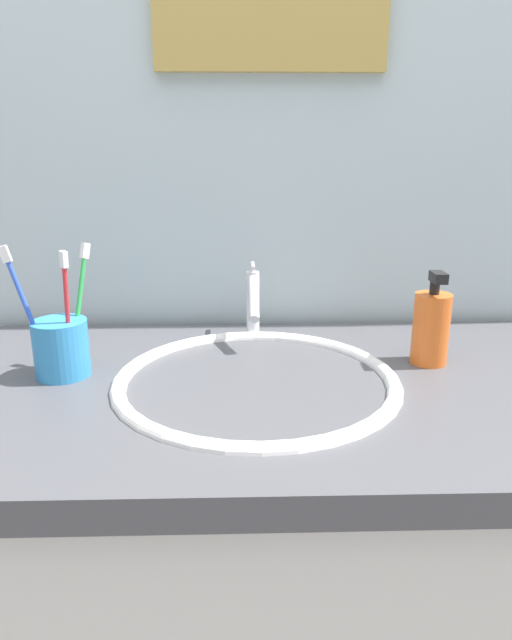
{
  "coord_description": "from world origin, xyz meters",
  "views": [
    {
      "loc": [
        -0.06,
        -0.78,
        1.21
      ],
      "look_at": [
        -0.03,
        0.03,
        0.96
      ],
      "focal_mm": 31.33,
      "sensor_mm": 36.0,
      "label": 1
    }
  ],
  "objects_px": {
    "toothbrush_cup": "(61,348)",
    "toothbrush_blue": "(25,304)",
    "soap_dispenser": "(431,327)",
    "toothbrush_red": "(67,306)",
    "faucet": "(253,301)",
    "toothbrush_green": "(80,298)"
  },
  "relations": [
    {
      "from": "toothbrush_red",
      "to": "soap_dispenser",
      "type": "xyz_separation_m",
      "value": [
        0.57,
        0.05,
        -0.05
      ]
    },
    {
      "from": "toothbrush_green",
      "to": "toothbrush_red",
      "type": "distance_m",
      "value": 0.04
    },
    {
      "from": "toothbrush_cup",
      "to": "faucet",
      "type": "bearing_deg",
      "value": 29.76
    },
    {
      "from": "toothbrush_green",
      "to": "faucet",
      "type": "bearing_deg",
      "value": 26.9
    },
    {
      "from": "toothbrush_blue",
      "to": "soap_dispenser",
      "type": "xyz_separation_m",
      "value": [
        0.63,
        0.05,
        -0.06
      ]
    },
    {
      "from": "toothbrush_cup",
      "to": "toothbrush_blue",
      "type": "bearing_deg",
      "value": -162.75
    },
    {
      "from": "toothbrush_cup",
      "to": "soap_dispenser",
      "type": "bearing_deg",
      "value": 3.59
    },
    {
      "from": "toothbrush_red",
      "to": "soap_dispenser",
      "type": "distance_m",
      "value": 0.57
    },
    {
      "from": "faucet",
      "to": "toothbrush_cup",
      "type": "relative_size",
      "value": 1.62
    },
    {
      "from": "toothbrush_green",
      "to": "soap_dispenser",
      "type": "height_order",
      "value": "toothbrush_green"
    },
    {
      "from": "toothbrush_blue",
      "to": "toothbrush_red",
      "type": "distance_m",
      "value": 0.06
    },
    {
      "from": "toothbrush_blue",
      "to": "toothbrush_red",
      "type": "height_order",
      "value": "toothbrush_blue"
    },
    {
      "from": "toothbrush_blue",
      "to": "soap_dispenser",
      "type": "distance_m",
      "value": 0.63
    },
    {
      "from": "faucet",
      "to": "toothbrush_red",
      "type": "relative_size",
      "value": 0.75
    },
    {
      "from": "toothbrush_blue",
      "to": "toothbrush_red",
      "type": "bearing_deg",
      "value": 2.86
    },
    {
      "from": "toothbrush_cup",
      "to": "soap_dispenser",
      "type": "height_order",
      "value": "soap_dispenser"
    },
    {
      "from": "toothbrush_blue",
      "to": "soap_dispenser",
      "type": "relative_size",
      "value": 1.3
    },
    {
      "from": "toothbrush_green",
      "to": "soap_dispenser",
      "type": "xyz_separation_m",
      "value": [
        0.56,
        0.0,
        -0.05
      ]
    },
    {
      "from": "faucet",
      "to": "soap_dispenser",
      "type": "bearing_deg",
      "value": -25.26
    },
    {
      "from": "toothbrush_green",
      "to": "soap_dispenser",
      "type": "distance_m",
      "value": 0.56
    },
    {
      "from": "toothbrush_blue",
      "to": "toothbrush_green",
      "type": "bearing_deg",
      "value": 33.94
    },
    {
      "from": "toothbrush_green",
      "to": "toothbrush_blue",
      "type": "relative_size",
      "value": 0.97
    }
  ]
}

